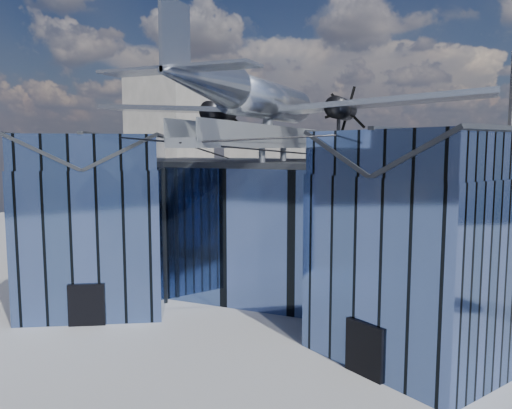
% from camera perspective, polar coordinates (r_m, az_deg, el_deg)
% --- Properties ---
extents(ground_plane, '(120.00, 120.00, 0.00)m').
position_cam_1_polar(ground_plane, '(32.22, -1.46, -13.21)').
color(ground_plane, gray).
extents(museum, '(32.88, 24.50, 17.60)m').
position_cam_1_polar(museum, '(36.08, 2.43, -1.99)').
color(museum, '#4C649A').
rests_on(museum, ground).
extents(bg_towers, '(77.00, 24.50, 26.00)m').
position_cam_1_polar(bg_towers, '(78.79, 15.34, 5.64)').
color(bg_towers, slate).
rests_on(bg_towers, ground).
extents(tree_side_w, '(3.72, 3.72, 4.65)m').
position_cam_1_polar(tree_side_w, '(50.37, -21.74, -2.78)').
color(tree_side_w, black).
rests_on(tree_side_w, ground).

